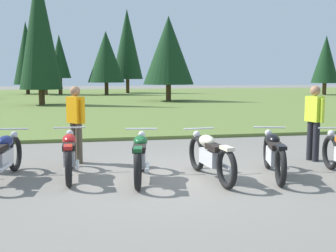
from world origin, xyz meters
name	(u,v)px	position (x,y,z in m)	size (l,w,h in m)	color
ground_plane	(174,178)	(0.00, 0.00, 0.00)	(140.00, 140.00, 0.00)	slate
grass_moorland	(106,98)	(0.00, 26.56, 0.05)	(80.00, 44.00, 0.10)	#5B7033
forest_treeline	(60,47)	(-3.60, 27.96, 4.25)	(41.01, 19.87, 8.88)	#47331E
motorcycle_navy	(3,156)	(-3.08, 0.47, 0.44)	(0.62, 2.09, 0.88)	black
motorcycle_red	(70,154)	(-1.90, 0.46, 0.44)	(0.62, 2.10, 0.88)	black
motorcycle_british_green	(140,156)	(-0.63, 0.01, 0.44)	(0.65, 2.08, 0.88)	black
motorcycle_cream	(210,155)	(0.63, -0.18, 0.44)	(0.62, 2.10, 0.88)	black
motorcycle_black	(274,154)	(1.85, -0.26, 0.44)	(0.81, 2.04, 0.88)	black
rider_near_row_end	(76,120)	(-1.80, 1.70, 0.95)	(0.40, 0.45, 1.67)	#4C4233
rider_with_back_turned	(314,118)	(3.36, 0.92, 0.95)	(0.30, 0.54, 1.67)	black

